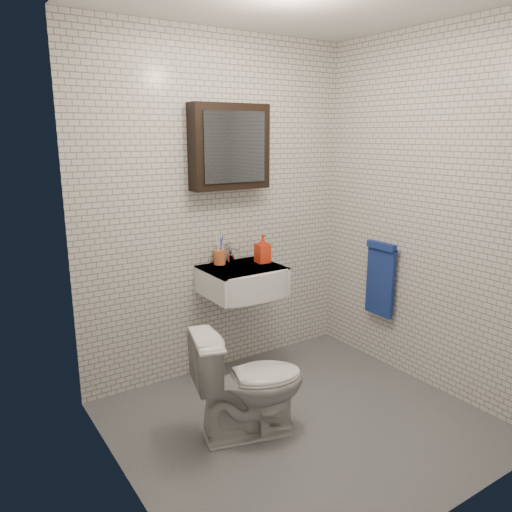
{
  "coord_description": "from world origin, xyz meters",
  "views": [
    {
      "loc": [
        -1.8,
        -2.2,
        1.79
      ],
      "look_at": [
        -0.04,
        0.45,
        1.01
      ],
      "focal_mm": 35.0,
      "sensor_mm": 36.0,
      "label": 1
    }
  ],
  "objects": [
    {
      "name": "soap_bottle",
      "position": [
        0.25,
        0.8,
        0.96
      ],
      "size": [
        0.1,
        0.1,
        0.21
      ],
      "primitive_type": "imported",
      "rotation": [
        0.0,
        0.0,
        -0.05
      ],
      "color": "orange",
      "rests_on": "washbasin"
    },
    {
      "name": "towel_rail",
      "position": [
        1.04,
        0.35,
        0.72
      ],
      "size": [
        0.09,
        0.3,
        0.58
      ],
      "color": "silver",
      "rests_on": "room_shell"
    },
    {
      "name": "toothbrush_cup",
      "position": [
        -0.05,
        0.93,
        0.91
      ],
      "size": [
        0.1,
        0.1,
        0.24
      ],
      "rotation": [
        0.0,
        0.0,
        0.18
      ],
      "color": "#CD6233",
      "rests_on": "washbasin"
    },
    {
      "name": "faucet",
      "position": [
        0.05,
        0.93,
        0.92
      ],
      "size": [
        0.06,
        0.2,
        0.15
      ],
      "color": "silver",
      "rests_on": "washbasin"
    },
    {
      "name": "ground",
      "position": [
        0.0,
        0.0,
        0.01
      ],
      "size": [
        2.2,
        2.0,
        0.01
      ],
      "primitive_type": "cube",
      "color": "#53575B",
      "rests_on": "ground"
    },
    {
      "name": "washbasin",
      "position": [
        0.05,
        0.73,
        0.76
      ],
      "size": [
        0.55,
        0.5,
        0.2
      ],
      "color": "white",
      "rests_on": "room_shell"
    },
    {
      "name": "toilet",
      "position": [
        -0.33,
        0.09,
        0.34
      ],
      "size": [
        0.74,
        0.55,
        0.68
      ],
      "primitive_type": "imported",
      "rotation": [
        0.0,
        0.0,
        1.3
      ],
      "color": "silver",
      "rests_on": "ground"
    },
    {
      "name": "room_shell",
      "position": [
        0.0,
        0.0,
        1.47
      ],
      "size": [
        2.22,
        2.02,
        2.51
      ],
      "color": "silver",
      "rests_on": "ground"
    },
    {
      "name": "mirror_cabinet",
      "position": [
        0.05,
        0.93,
        1.7
      ],
      "size": [
        0.6,
        0.15,
        0.6
      ],
      "color": "black",
      "rests_on": "room_shell"
    }
  ]
}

